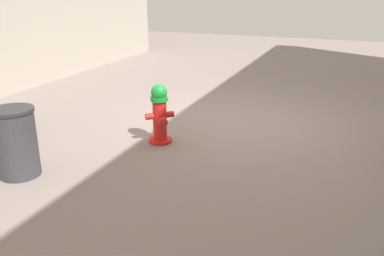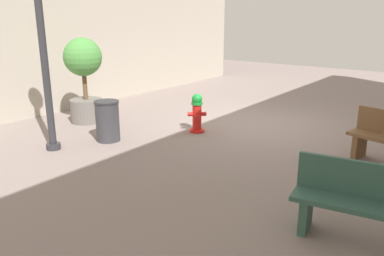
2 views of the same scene
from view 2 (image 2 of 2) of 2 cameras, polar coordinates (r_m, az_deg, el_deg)
The scene contains 6 objects.
ground_plane at distance 9.60m, azimuth 9.44°, elevation 0.45°, with size 23.40×23.40×0.00m, color gray.
fire_hydrant at distance 8.80m, azimuth 0.74°, elevation 2.23°, with size 0.39×0.39×0.89m.
bench_far at distance 4.99m, azimuth 24.76°, elevation -10.06°, with size 1.78×0.70×0.95m.
planter_tree at distance 9.89m, azimuth -15.63°, elevation 7.60°, with size 0.92×0.92×2.08m.
street_lamp at distance 7.84m, azimuth -21.50°, elevation 14.70°, with size 0.36×0.36×4.07m.
trash_bin at distance 8.37m, azimuth -12.34°, elevation 1.03°, with size 0.52×0.52×0.87m.
Camera 2 is at (-4.24, 8.21, 2.59)m, focal length 36.18 mm.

